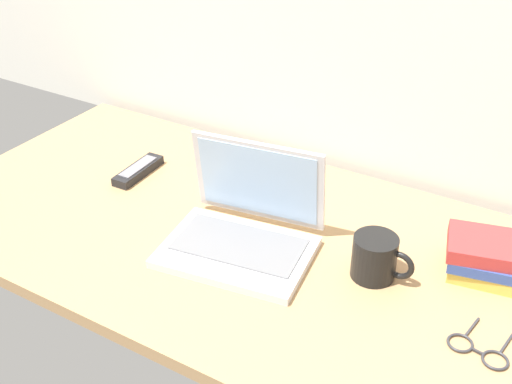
{
  "coord_description": "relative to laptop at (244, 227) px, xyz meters",
  "views": [
    {
      "loc": [
        0.58,
        -0.98,
        0.85
      ],
      "look_at": [
        -0.0,
        0.0,
        0.15
      ],
      "focal_mm": 44.56,
      "sensor_mm": 36.0,
      "label": 1
    }
  ],
  "objects": [
    {
      "name": "book_stack",
      "position": [
        0.49,
        0.17,
        -0.01
      ],
      "size": [
        0.23,
        0.17,
        0.08
      ],
      "color": "#D8BF4C",
      "rests_on": "desk"
    },
    {
      "name": "remote_control_near",
      "position": [
        -0.39,
        0.12,
        -0.03
      ],
      "size": [
        0.05,
        0.16,
        0.02
      ],
      "color": "black",
      "rests_on": "desk"
    },
    {
      "name": "desk",
      "position": [
        0.01,
        0.03,
        -0.06
      ],
      "size": [
        1.6,
        0.76,
        0.03
      ],
      "color": "tan",
      "rests_on": "ground"
    },
    {
      "name": "eyeglasses",
      "position": [
        0.52,
        -0.06,
        -0.04
      ],
      "size": [
        0.12,
        0.12,
        0.01
      ],
      "color": "#333338",
      "rests_on": "desk"
    },
    {
      "name": "coffee_mug",
      "position": [
        0.28,
        0.04,
        0.0
      ],
      "size": [
        0.13,
        0.09,
        0.09
      ],
      "color": "black",
      "rests_on": "desk"
    },
    {
      "name": "laptop",
      "position": [
        0.0,
        0.0,
        0.0
      ],
      "size": [
        0.34,
        0.29,
        0.22
      ],
      "color": "silver",
      "rests_on": "desk"
    }
  ]
}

